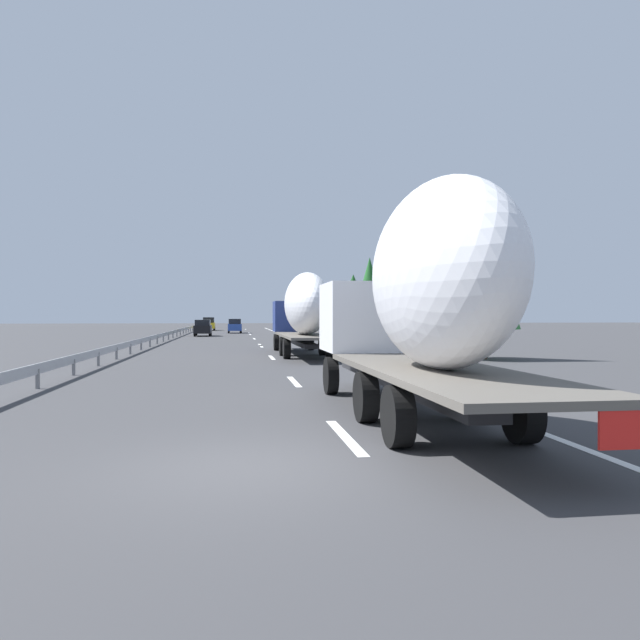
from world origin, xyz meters
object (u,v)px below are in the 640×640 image
car_blue_sedan (235,326)px  road_sign (313,316)px  car_yellow_coupe (209,324)px  truck_lead (304,309)px  truck_trailing (420,297)px  car_black_suv (203,328)px

car_blue_sedan → road_sign: size_ratio=1.30×
car_blue_sedan → car_yellow_coupe: car_yellow_coupe is taller
truck_lead → road_sign: bearing=-9.0°
truck_trailing → car_black_suv: bearing=7.4°
truck_lead → car_blue_sedan: 44.31m
truck_lead → truck_trailing: truck_trailing is taller
truck_lead → car_yellow_coupe: bearing=7.2°
truck_lead → truck_trailing: bearing=-180.0°
truck_trailing → car_blue_sedan: size_ratio=3.03×
car_blue_sedan → car_black_suv: bearing=162.5°
truck_lead → road_sign: size_ratio=4.37×
car_blue_sedan → road_sign: 25.48m
car_black_suv → road_sign: bearing=-143.5°
car_black_suv → road_sign: road_sign is taller
car_blue_sedan → car_black_suv: car_blue_sedan is taller
road_sign → car_yellow_coupe: bearing=15.2°
car_black_suv → car_yellow_coupe: car_yellow_coupe is taller
truck_trailing → car_black_suv: 54.18m
truck_trailing → car_black_suv: truck_trailing is taller
car_blue_sedan → car_black_suv: size_ratio=0.92×
car_yellow_coupe → road_sign: (-38.59, -10.47, 1.22)m
truck_lead → truck_trailing: size_ratio=1.11×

